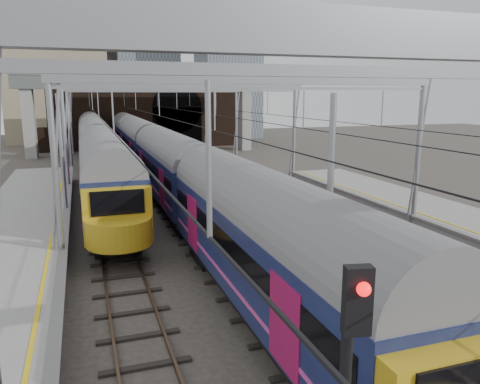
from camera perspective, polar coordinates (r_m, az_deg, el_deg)
name	(u,v)px	position (r m, az deg, el deg)	size (l,w,h in m)	color
ground	(359,341)	(14.54, 14.32, -17.17)	(160.00, 160.00, 0.00)	#38332D
tracks	(216,215)	(27.42, -2.91, -2.83)	(14.40, 80.00, 0.22)	#4C3828
overhead_line	(189,100)	(32.82, -6.19, 11.10)	(16.80, 80.00, 8.00)	gray
retaining_wall	(149,115)	(63.11, -11.05, 9.25)	(28.00, 2.75, 9.00)	black
overbridge	(143,91)	(56.99, -11.76, 11.92)	(28.00, 3.00, 9.25)	gray
city_skyline	(138,31)	(82.24, -12.34, 18.67)	(37.50, 27.50, 60.00)	tan
train_main	(153,154)	(36.94, -10.56, 4.63)	(2.73, 63.12, 4.72)	black
train_second	(93,137)	(51.57, -17.46, 6.36)	(2.83, 65.39, 4.86)	black
equip_cover_a	(226,279)	(18.14, -1.69, -10.56)	(0.86, 0.61, 0.10)	#1972BC
equip_cover_b	(270,229)	(24.49, 3.66, -4.57)	(0.82, 0.58, 0.10)	#1972BC
equip_cover_c	(281,242)	(22.47, 5.05, -6.10)	(0.92, 0.65, 0.11)	#1972BC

